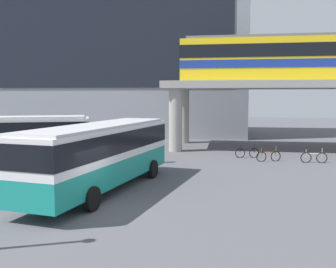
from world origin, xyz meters
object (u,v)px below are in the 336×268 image
at_px(station_building, 116,50).
at_px(pedestrian_walking_across, 157,152).
at_px(bus_main, 101,150).
at_px(bicycle_black, 247,153).
at_px(bicycle_brown, 269,156).
at_px(bus_secondary, 3,135).
at_px(bicycle_silver, 314,158).
at_px(train, 330,58).

bearing_deg(station_building, pedestrian_walking_across, -66.55).
relative_size(station_building, bus_main, 2.76).
bearing_deg(bicycle_black, bicycle_brown, -45.20).
bearing_deg(bus_secondary, bicycle_brown, 13.73).
relative_size(bicycle_silver, bicycle_brown, 1.04).
xyz_separation_m(bus_main, bus_secondary, (-8.57, 5.56, 0.00)).
bearing_deg(train, bicycle_silver, -109.99).
xyz_separation_m(train, bus_main, (-14.39, -16.70, -5.77)).
relative_size(bicycle_silver, pedestrian_walking_across, 1.09).
height_order(train, bicycle_brown, train).
xyz_separation_m(bus_main, bicycle_silver, (11.85, 9.71, -1.63)).
height_order(station_building, bicycle_silver, station_building).
height_order(bus_secondary, pedestrian_walking_across, bus_secondary).
distance_m(bicycle_brown, bicycle_black, 1.99).
height_order(bicycle_brown, pedestrian_walking_across, pedestrian_walking_across).
bearing_deg(pedestrian_walking_across, train, 33.29).
height_order(bicycle_silver, bicycle_brown, same).
relative_size(station_building, bicycle_brown, 18.08).
relative_size(bus_main, bus_secondary, 1.01).
relative_size(bus_main, bicycle_silver, 6.32).
bearing_deg(bicycle_silver, station_building, 136.27).
bearing_deg(bicycle_silver, bicycle_brown, 177.95).
bearing_deg(train, bus_main, -130.75).
bearing_deg(bicycle_brown, bicycle_black, 134.80).
bearing_deg(bicycle_brown, station_building, 131.61).
xyz_separation_m(train, pedestrian_walking_across, (-13.17, -8.65, -6.99)).
bearing_deg(pedestrian_walking_across, station_building, 113.45).
height_order(bus_main, bicycle_black, bus_main).
height_order(train, bus_main, train).
distance_m(station_building, bicycle_brown, 26.53).
bearing_deg(bicycle_black, bus_secondary, -160.50).
xyz_separation_m(bus_secondary, pedestrian_walking_across, (9.79, 2.49, -1.22)).
relative_size(station_building, pedestrian_walking_across, 18.92).
bearing_deg(pedestrian_walking_across, bicycle_black, 27.07).
bearing_deg(bicycle_silver, bus_main, -140.67).
relative_size(station_building, train, 1.24).
relative_size(bicycle_brown, bicycle_black, 0.98).
distance_m(bus_main, bicycle_brown, 13.31).
relative_size(bus_secondary, pedestrian_walking_across, 6.80).
bearing_deg(train, bicycle_brown, -128.90).
bearing_deg(station_building, bicycle_black, -48.67).
bearing_deg(bicycle_brown, bus_secondary, -166.27).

